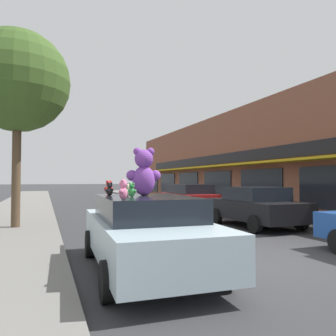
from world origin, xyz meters
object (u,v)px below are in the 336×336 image
object	(u,v)px
teddy_bear_yellow	(147,188)
teddy_bear_cream	(128,190)
plush_art_car	(146,231)
parked_car_far_center	(256,206)
parked_car_far_right	(189,197)
teddy_bear_blue	(144,186)
teddy_bear_teal	(126,189)
teddy_bear_pink	(123,190)
street_tree	(18,82)
teddy_bear_black	(110,189)
teddy_bear_giant	(144,172)
teddy_bear_green	(132,190)
teddy_bear_red	(109,188)

from	to	relation	value
teddy_bear_yellow	teddy_bear_cream	bearing A→B (deg)	21.90
plush_art_car	parked_car_far_center	size ratio (longest dim) A/B	1.16
teddy_bear_cream	parked_car_far_center	size ratio (longest dim) A/B	0.06
parked_car_far_right	plush_art_car	bearing A→B (deg)	-118.61
teddy_bear_cream	parked_car_far_right	size ratio (longest dim) A/B	0.06
teddy_bear_blue	teddy_bear_teal	bearing A→B (deg)	13.26
teddy_bear_pink	street_tree	distance (m)	8.46
teddy_bear_pink	teddy_bear_black	bearing A→B (deg)	-152.34
teddy_bear_cream	teddy_bear_yellow	xyz separation A→B (m)	(0.61, 0.68, 0.03)
teddy_bear_giant	teddy_bear_black	bearing A→B (deg)	1.30
teddy_bear_yellow	teddy_bear_pink	size ratio (longest dim) A/B	0.90
teddy_bear_teal	parked_car_far_right	size ratio (longest dim) A/B	0.06
teddy_bear_teal	teddy_bear_blue	bearing A→B (deg)	-96.17
teddy_bear_green	teddy_bear_pink	bearing A→B (deg)	116.50
plush_art_car	teddy_bear_green	distance (m)	0.88
teddy_bear_pink	parked_car_far_center	world-z (taller)	teddy_bear_pink
teddy_bear_cream	parked_car_far_center	bearing A→B (deg)	151.60
teddy_bear_blue	street_tree	distance (m)	7.28
teddy_bear_teal	parked_car_far_center	size ratio (longest dim) A/B	0.06
teddy_bear_teal	plush_art_car	bearing A→B (deg)	169.56
teddy_bear_giant	teddy_bear_cream	world-z (taller)	teddy_bear_giant
parked_car_far_center	parked_car_far_right	size ratio (longest dim) A/B	0.96
teddy_bear_cream	street_tree	bearing A→B (deg)	-132.65
teddy_bear_teal	street_tree	world-z (taller)	street_tree
teddy_bear_giant	teddy_bear_red	distance (m)	0.92
teddy_bear_black	parked_car_far_right	size ratio (longest dim) A/B	0.06
teddy_bear_pink	parked_car_far_right	distance (m)	12.83
teddy_bear_cream	teddy_bear_blue	bearing A→B (deg)	171.69
parked_car_far_right	street_tree	bearing A→B (deg)	-155.36
teddy_bear_giant	teddy_bear_yellow	distance (m)	0.54
teddy_bear_green	teddy_bear_teal	bearing A→B (deg)	-43.90
teddy_bear_teal	street_tree	bearing A→B (deg)	-13.12
teddy_bear_yellow	teddy_bear_black	size ratio (longest dim) A/B	1.10
plush_art_car	teddy_bear_teal	bearing A→B (deg)	118.48
teddy_bear_red	street_tree	size ratio (longest dim) A/B	0.04
teddy_bear_pink	parked_car_far_right	bearing A→B (deg)	179.89
parked_car_far_center	parked_car_far_right	distance (m)	6.04
teddy_bear_cream	plush_art_car	bearing A→B (deg)	113.43
teddy_bear_yellow	teddy_bear_giant	bearing A→B (deg)	36.47
plush_art_car	teddy_bear_yellow	distance (m)	1.10
teddy_bear_green	teddy_bear_blue	distance (m)	1.13
plush_art_car	teddy_bear_teal	distance (m)	1.00
teddy_bear_black	parked_car_far_center	bearing A→B (deg)	-176.98
teddy_bear_giant	teddy_bear_blue	distance (m)	0.60
plush_art_car	teddy_bear_teal	size ratio (longest dim) A/B	18.41
teddy_bear_pink	teddy_bear_black	xyz separation A→B (m)	(0.03, 1.37, -0.03)
parked_car_far_center	street_tree	world-z (taller)	street_tree
teddy_bear_red	teddy_bear_teal	size ratio (longest dim) A/B	1.20
plush_art_car	teddy_bear_yellow	size ratio (longest dim) A/B	15.82
teddy_bear_pink	plush_art_car	bearing A→B (deg)	173.87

